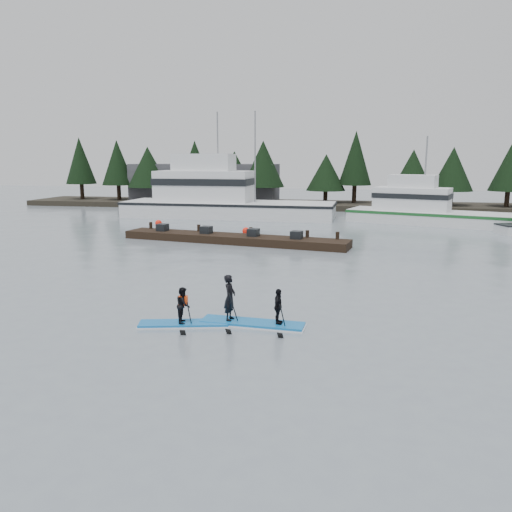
% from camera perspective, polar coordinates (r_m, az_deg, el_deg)
% --- Properties ---
extents(ground, '(160.00, 160.00, 0.00)m').
position_cam_1_polar(ground, '(18.08, -3.71, -7.00)').
color(ground, slate).
rests_on(ground, ground).
extents(far_shore, '(70.00, 8.00, 0.60)m').
position_cam_1_polar(far_shore, '(59.02, 6.81, 5.80)').
color(far_shore, '#2D281E').
rests_on(far_shore, ground).
extents(treeline, '(60.00, 4.00, 8.00)m').
position_cam_1_polar(treeline, '(59.05, 6.81, 5.51)').
color(treeline, black).
rests_on(treeline, ground).
extents(waterfront_building, '(18.00, 6.00, 5.00)m').
position_cam_1_polar(waterfront_building, '(63.44, -5.83, 8.17)').
color(waterfront_building, '#4C4C51').
rests_on(waterfront_building, ground).
extents(fishing_boat_large, '(20.63, 6.17, 11.25)m').
position_cam_1_polar(fishing_boat_large, '(49.35, -3.87, 5.51)').
color(fishing_boat_large, white).
rests_on(fishing_boat_large, ground).
extents(fishing_boat_medium, '(14.67, 8.19, 8.45)m').
position_cam_1_polar(fishing_boat_medium, '(46.53, 18.84, 4.27)').
color(fishing_boat_medium, white).
rests_on(fishing_boat_medium, ground).
extents(floating_dock, '(16.02, 4.84, 0.53)m').
position_cam_1_polar(floating_dock, '(33.92, -2.67, 1.98)').
color(floating_dock, black).
rests_on(floating_dock, ground).
extents(buoy_b, '(0.55, 0.55, 0.55)m').
position_cam_1_polar(buoy_b, '(38.48, -1.17, 2.66)').
color(buoy_b, '#FF1E0C').
rests_on(buoy_b, ground).
extents(buoy_a, '(0.57, 0.57, 0.57)m').
position_cam_1_polar(buoy_a, '(43.87, -11.08, 3.49)').
color(buoy_a, '#FF1E0C').
rests_on(buoy_a, ground).
extents(buoy_c, '(0.50, 0.50, 0.50)m').
position_cam_1_polar(buoy_c, '(45.03, 22.36, 3.06)').
color(buoy_c, '#FF1E0C').
rests_on(buoy_c, ground).
extents(paddleboard_solo, '(3.13, 1.43, 1.82)m').
position_cam_1_polar(paddleboard_solo, '(17.25, -8.27, -6.42)').
color(paddleboard_solo, blue).
rests_on(paddleboard_solo, ground).
extents(paddleboard_duo, '(3.60, 1.24, 2.19)m').
position_cam_1_polar(paddleboard_duo, '(17.08, -0.61, -6.15)').
color(paddleboard_duo, '#136CB7').
rests_on(paddleboard_duo, ground).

